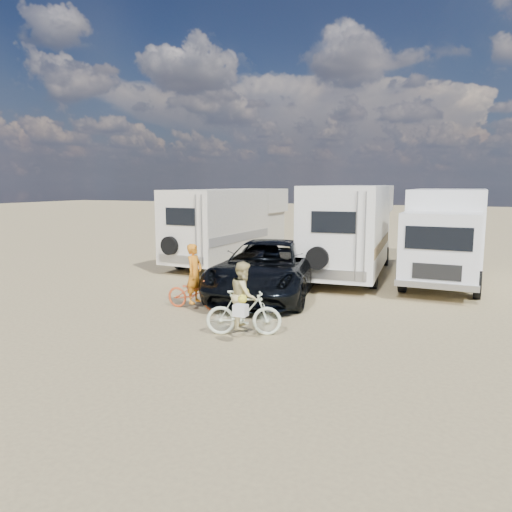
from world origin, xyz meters
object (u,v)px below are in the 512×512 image
at_px(dark_suv, 268,269).
at_px(cooler, 262,296).
at_px(rider_woman, 244,303).
at_px(crate, 295,289).
at_px(rv_main, 352,230).
at_px(box_truck, 445,237).
at_px(rv_left, 229,227).
at_px(rider_man, 194,280).
at_px(bike_woman, 244,313).
at_px(bike_man, 195,293).

distance_m(dark_suv, cooler, 1.19).
xyz_separation_m(rider_woman, crate, (-0.19, 4.19, -0.55)).
bearing_deg(rider_woman, dark_suv, -6.20).
height_order(rv_main, box_truck, rv_main).
relative_size(rv_left, rider_man, 4.36).
relative_size(rv_left, rider_woman, 4.68).
bearing_deg(bike_woman, box_truck, -46.43).
distance_m(box_truck, rider_man, 8.82).
xyz_separation_m(bike_woman, crate, (-0.19, 4.19, -0.31)).
distance_m(bike_man, bike_woman, 2.72).
bearing_deg(cooler, box_truck, 68.68).
relative_size(rv_left, cooler, 12.57).
distance_m(bike_man, rider_woman, 2.74).
height_order(dark_suv, cooler, dark_suv).
relative_size(dark_suv, rider_woman, 4.00).
bearing_deg(box_truck, rv_left, 175.08).
bearing_deg(rv_left, rv_main, -0.34).
relative_size(bike_woman, rider_woman, 1.14).
xyz_separation_m(rider_man, cooler, (1.45, 1.30, -0.58)).
xyz_separation_m(bike_woman, rider_woman, (0.00, 0.00, 0.24)).
bearing_deg(rider_woman, rider_man, 33.79).
bearing_deg(bike_woman, rider_woman, -0.00).
relative_size(bike_man, cooler, 3.00).
height_order(box_truck, crate, box_truck).
height_order(rv_main, rv_left, rv_main).
relative_size(dark_suv, bike_man, 3.58).
bearing_deg(bike_man, crate, -37.64).
height_order(bike_woman, crate, bike_woman).
bearing_deg(box_truck, rv_main, 171.26).
distance_m(rider_woman, cooler, 3.04).
relative_size(rider_man, cooler, 2.89).
distance_m(rv_left, bike_woman, 10.11).
xyz_separation_m(rv_left, box_truck, (8.62, -0.97, 0.02)).
xyz_separation_m(rv_main, bike_woman, (-0.62, -8.51, -1.15)).
relative_size(rv_main, crate, 16.08).
bearing_deg(dark_suv, bike_woman, -84.42).
bearing_deg(rider_woman, bike_woman, -0.00).
distance_m(rv_main, rider_man, 7.51).
bearing_deg(bike_woman, cooler, -5.70).
xyz_separation_m(cooler, crate, (0.56, 1.29, -0.02)).
bearing_deg(cooler, rider_woman, -54.02).
distance_m(rv_left, box_truck, 8.68).
relative_size(box_truck, rider_woman, 4.30).
xyz_separation_m(rv_left, bike_woman, (4.70, -8.88, -1.07)).
xyz_separation_m(rv_main, crate, (-0.80, -4.32, -1.46)).
bearing_deg(crate, rv_left, 133.88).
bearing_deg(dark_suv, box_truck, 31.12).
height_order(rv_left, bike_man, rv_left).
bearing_deg(crate, bike_man, -127.84).
relative_size(rider_man, crate, 3.23).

